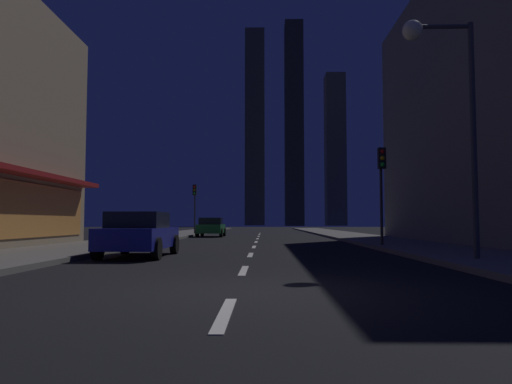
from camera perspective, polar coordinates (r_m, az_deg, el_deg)
ground_plane at (r=39.95m, az=0.36°, el=-5.29°), size 78.00×136.00×0.10m
sidewalk_right at (r=40.47m, az=10.36°, el=-5.04°), size 4.00×76.00×0.15m
sidewalk_left at (r=40.64m, az=-9.60°, el=-5.04°), size 4.00×76.00×0.15m
lane_marking_center at (r=26.76m, az=0.01°, el=-6.01°), size 0.16×43.80×0.01m
skyscraper_distant_tall at (r=160.15m, az=-0.14°, el=7.82°), size 6.47×5.40×65.64m
skyscraper_distant_mid at (r=139.49m, az=4.56°, el=8.17°), size 5.24×7.00×59.08m
skyscraper_distant_short at (r=148.67m, az=9.46°, el=5.02°), size 5.93×6.64×46.57m
car_parked_near at (r=16.00m, az=-13.80°, el=-4.90°), size 1.98×4.24×1.45m
car_parked_far at (r=36.57m, az=-5.38°, el=-4.20°), size 1.98×4.24×1.45m
fire_hydrant_far_left at (r=30.21m, az=-11.19°, el=-4.82°), size 0.42×0.30×0.65m
traffic_light_near_right at (r=21.09m, az=14.80°, el=2.12°), size 0.32×0.48×4.20m
traffic_light_far_left at (r=40.94m, az=-7.35°, el=-0.69°), size 0.32×0.48×4.20m
street_lamp_right at (r=14.42m, az=21.35°, el=12.47°), size 1.96×0.56×6.58m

